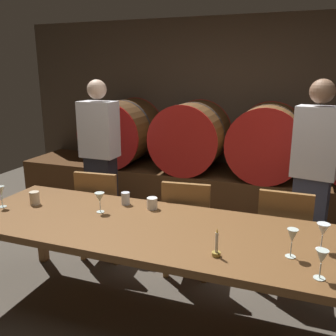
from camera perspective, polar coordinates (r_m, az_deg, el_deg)
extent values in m
plane|color=#4C443A|center=(3.01, 0.50, -20.69)|extent=(8.09, 8.09, 0.00)
cube|color=#473A2D|center=(5.03, 10.75, 8.66)|extent=(6.23, 0.24, 2.44)
cube|color=#4C2D16|center=(4.70, 9.05, -3.66)|extent=(5.60, 0.90, 0.53)
cylinder|color=#513319|center=(5.00, -7.15, 5.68)|extent=(0.85, 0.84, 0.85)
cylinder|color=#9E1411|center=(4.62, -9.61, 4.82)|extent=(0.87, 0.03, 0.87)
cylinder|color=#9E1411|center=(5.38, -5.04, 6.42)|extent=(0.87, 0.03, 0.87)
cylinder|color=#2D2D33|center=(5.00, -7.15, 5.68)|extent=(0.86, 0.04, 0.86)
cylinder|color=brown|center=(4.64, 3.78, 5.03)|extent=(0.85, 0.84, 0.85)
cylinder|color=#B21C16|center=(4.23, 2.10, 4.07)|extent=(0.87, 0.03, 0.87)
cylinder|color=#B21C16|center=(5.05, 5.18, 5.84)|extent=(0.87, 0.03, 0.87)
cylinder|color=#2D2D33|center=(4.64, 3.78, 5.03)|extent=(0.86, 0.04, 0.86)
cylinder|color=brown|center=(4.47, 15.39, 4.14)|extent=(0.85, 0.84, 0.85)
cylinder|color=#B21C16|center=(4.04, 14.83, 3.06)|extent=(0.87, 0.03, 0.87)
cylinder|color=#B21C16|center=(4.90, 15.85, 5.03)|extent=(0.87, 0.03, 0.87)
cylinder|color=#2D2D33|center=(4.47, 15.39, 4.14)|extent=(0.86, 0.04, 0.86)
cube|color=brown|center=(2.54, -2.36, -9.62)|extent=(2.77, 0.92, 0.05)
cube|color=brown|center=(3.64, -19.35, -8.85)|extent=(0.07, 0.07, 0.68)
cube|color=brown|center=(3.57, -9.84, -6.85)|extent=(0.43, 0.43, 0.04)
cube|color=brown|center=(3.34, -11.29, -4.29)|extent=(0.40, 0.08, 0.42)
cube|color=brown|center=(3.74, -6.18, -9.49)|extent=(0.05, 0.05, 0.42)
cube|color=brown|center=(3.87, -10.94, -8.83)|extent=(0.05, 0.05, 0.42)
cube|color=brown|center=(3.46, -8.24, -11.72)|extent=(0.05, 0.05, 0.42)
cube|color=brown|center=(3.60, -13.32, -10.89)|extent=(0.05, 0.05, 0.42)
cube|color=brown|center=(3.25, 3.34, -8.91)|extent=(0.44, 0.44, 0.04)
cube|color=brown|center=(3.00, 2.78, -6.27)|extent=(0.40, 0.08, 0.42)
cube|color=brown|center=(3.48, 6.61, -11.49)|extent=(0.05, 0.05, 0.42)
cube|color=brown|center=(3.53, 1.03, -10.98)|extent=(0.05, 0.05, 0.42)
cube|color=brown|center=(3.18, 5.81, -14.18)|extent=(0.05, 0.05, 0.42)
cube|color=brown|center=(3.24, -0.33, -13.55)|extent=(0.05, 0.05, 0.42)
cube|color=brown|center=(3.19, 17.72, -10.18)|extent=(0.40, 0.40, 0.04)
cube|color=brown|center=(2.93, 17.89, -7.56)|extent=(0.40, 0.04, 0.42)
cube|color=brown|center=(3.44, 20.45, -12.74)|extent=(0.04, 0.04, 0.42)
cube|color=brown|center=(3.45, 14.68, -12.20)|extent=(0.04, 0.04, 0.42)
cube|color=brown|center=(3.14, 20.41, -15.55)|extent=(0.04, 0.04, 0.42)
cube|color=brown|center=(3.15, 14.01, -14.94)|extent=(0.04, 0.04, 0.42)
cube|color=black|center=(4.07, -10.35, -4.18)|extent=(0.30, 0.20, 0.87)
cube|color=silver|center=(3.89, -10.85, 5.99)|extent=(0.38, 0.25, 0.59)
sphere|color=beige|center=(3.85, -11.16, 12.06)|extent=(0.20, 0.20, 0.20)
cube|color=#33384C|center=(3.67, 21.25, -7.49)|extent=(0.33, 0.26, 0.83)
cube|color=silver|center=(3.47, 22.40, 3.76)|extent=(0.42, 0.31, 0.64)
sphere|color=#8C664C|center=(3.42, 23.15, 11.05)|extent=(0.21, 0.21, 0.21)
cylinder|color=olive|center=(2.16, 7.60, -13.30)|extent=(0.05, 0.05, 0.02)
cylinder|color=#EDE5CC|center=(2.13, 7.67, -11.54)|extent=(0.02, 0.02, 0.12)
cone|color=yellow|center=(2.10, 7.75, -9.75)|extent=(0.01, 0.01, 0.02)
cylinder|color=silver|center=(3.14, -24.59, -5.56)|extent=(0.06, 0.06, 0.00)
cylinder|color=silver|center=(3.12, -24.68, -4.77)|extent=(0.01, 0.01, 0.09)
cone|color=silver|center=(3.10, -24.85, -3.32)|extent=(0.06, 0.06, 0.08)
cylinder|color=silver|center=(2.80, -10.60, -6.80)|extent=(0.06, 0.06, 0.00)
cylinder|color=silver|center=(2.79, -10.64, -6.03)|extent=(0.01, 0.01, 0.08)
cone|color=silver|center=(2.76, -10.71, -4.58)|extent=(0.07, 0.07, 0.07)
cylinder|color=silver|center=(2.25, 18.71, -13.06)|extent=(0.06, 0.06, 0.00)
cylinder|color=silver|center=(2.23, 18.81, -12.02)|extent=(0.01, 0.01, 0.09)
cone|color=silver|center=(2.20, 19.00, -10.06)|extent=(0.06, 0.06, 0.08)
cylinder|color=silver|center=(2.10, 22.72, -15.71)|extent=(0.06, 0.06, 0.00)
cylinder|color=silver|center=(2.08, 22.85, -14.69)|extent=(0.01, 0.01, 0.08)
cone|color=silver|center=(2.04, 23.08, -12.76)|extent=(0.06, 0.06, 0.08)
cylinder|color=white|center=(2.40, 22.92, -11.72)|extent=(0.06, 0.06, 0.00)
cylinder|color=white|center=(2.38, 23.04, -10.72)|extent=(0.01, 0.01, 0.09)
cone|color=white|center=(2.35, 23.24, -8.92)|extent=(0.08, 0.08, 0.07)
cylinder|color=beige|center=(3.08, -20.28, -4.46)|extent=(0.08, 0.08, 0.11)
cylinder|color=silver|center=(2.91, -6.71, -4.78)|extent=(0.07, 0.07, 0.10)
cylinder|color=white|center=(2.81, -2.51, -5.58)|extent=(0.08, 0.08, 0.09)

